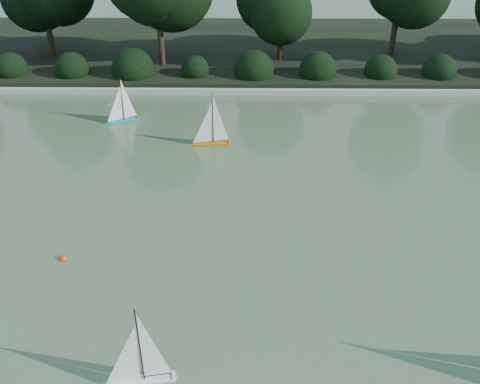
# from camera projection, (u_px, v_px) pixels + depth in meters

# --- Properties ---
(ground) EXTENTS (80.00, 80.00, 0.00)m
(ground) POSITION_uv_depth(u_px,v_px,m) (254.00, 294.00, 9.02)
(ground) COLOR #324127
(ground) RESTS_ON ground
(pond_coping) EXTENTS (40.00, 0.35, 0.18)m
(pond_coping) POSITION_uv_depth(u_px,v_px,m) (251.00, 91.00, 16.59)
(pond_coping) COLOR gray
(pond_coping) RESTS_ON ground
(far_bank) EXTENTS (40.00, 8.00, 0.30)m
(far_bank) POSITION_uv_depth(u_px,v_px,m) (251.00, 50.00, 19.95)
(far_bank) COLOR black
(far_bank) RESTS_ON ground
(shrub_hedge) EXTENTS (29.10, 1.10, 1.10)m
(shrub_hedge) POSITION_uv_depth(u_px,v_px,m) (251.00, 70.00, 17.16)
(shrub_hedge) COLOR black
(shrub_hedge) RESTS_ON ground
(sailboat_white_a) EXTENTS (1.09, 0.35, 1.48)m
(sailboat_white_a) POSITION_uv_depth(u_px,v_px,m) (134.00, 371.00, 7.38)
(sailboat_white_a) COLOR white
(sailboat_white_a) RESTS_ON ground
(sailboat_orange) EXTENTS (1.10, 0.28, 1.49)m
(sailboat_orange) POSITION_uv_depth(u_px,v_px,m) (208.00, 136.00, 13.59)
(sailboat_orange) COLOR #DD6500
(sailboat_orange) RESTS_ON ground
(sailboat_teal) EXTENTS (0.94, 0.57, 1.35)m
(sailboat_teal) POSITION_uv_depth(u_px,v_px,m) (120.00, 114.00, 14.78)
(sailboat_teal) COLOR teal
(sailboat_teal) RESTS_ON ground
(race_buoy) EXTENTS (0.15, 0.15, 0.15)m
(race_buoy) POSITION_uv_depth(u_px,v_px,m) (63.00, 259.00, 9.81)
(race_buoy) COLOR red
(race_buoy) RESTS_ON ground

